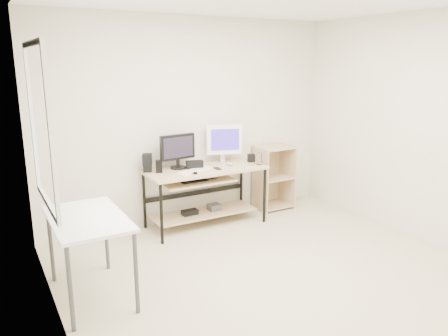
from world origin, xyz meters
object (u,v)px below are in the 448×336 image
side_table (88,225)px  white_imac (224,141)px  black_monitor (178,149)px  audio_controller (159,166)px  desk (203,185)px  shelf_unit (272,177)px

side_table → white_imac: 2.43m
black_monitor → audio_controller: 0.34m
white_imac → audio_controller: 0.99m
side_table → black_monitor: black_monitor is taller
audio_controller → black_monitor: bearing=39.8°
desk → side_table: 1.97m
side_table → shelf_unit: bearing=23.3°
desk → white_imac: bearing=24.0°
side_table → black_monitor: (1.38, 1.21, 0.33)m
white_imac → black_monitor: bearing=-160.0°
audio_controller → side_table: bearing=-110.5°
side_table → black_monitor: 1.87m
desk → audio_controller: audio_controller is taller
desk → shelf_unit: shelf_unit is taller
desk → black_monitor: size_ratio=3.19×
shelf_unit → white_imac: bearing=178.5°
desk → shelf_unit: bearing=7.8°
side_table → desk: bearing=32.7°
shelf_unit → audio_controller: bearing=-177.0°
desk → side_table: same height
black_monitor → audio_controller: size_ratio=2.99×
shelf_unit → white_imac: (-0.77, 0.02, 0.59)m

